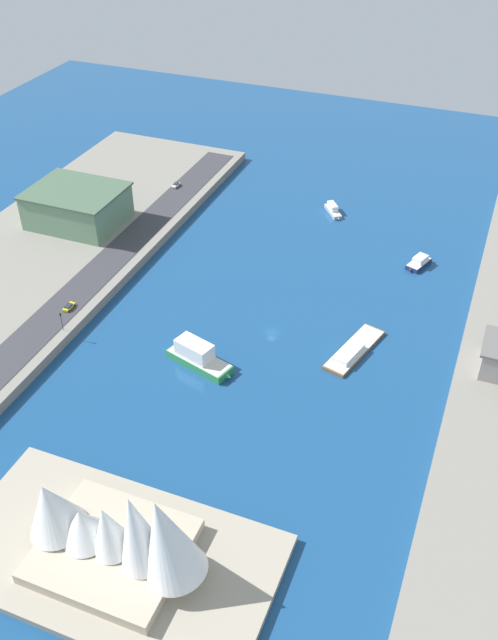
# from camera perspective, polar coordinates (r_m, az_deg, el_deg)

# --- Properties ---
(ground_plane) EXTENTS (440.00, 440.00, 0.00)m
(ground_plane) POSITION_cam_1_polar(r_m,az_deg,el_deg) (224.63, 1.86, -1.01)
(ground_plane) COLOR navy
(quay_east) EXTENTS (70.00, 240.00, 3.36)m
(quay_east) POSITION_cam_1_polar(r_m,az_deg,el_deg) (263.29, -17.40, 3.90)
(quay_east) COLOR gray
(quay_east) RESTS_ON ground_plane
(peninsula_point) EXTENTS (73.82, 40.14, 2.00)m
(peninsula_point) POSITION_cam_1_polar(r_m,az_deg,el_deg) (169.01, -10.96, -18.42)
(peninsula_point) COLOR #A89E89
(peninsula_point) RESTS_ON ground_plane
(road_strip) EXTENTS (12.80, 228.00, 0.15)m
(road_strip) POSITION_cam_1_polar(r_m,az_deg,el_deg) (248.81, -12.84, 3.16)
(road_strip) COLOR #38383D
(road_strip) RESTS_ON quay_east
(patrol_launch_navy) EXTENTS (8.24, 12.30, 3.71)m
(patrol_launch_navy) POSITION_cam_1_polar(r_m,az_deg,el_deg) (263.44, 13.67, 4.58)
(patrol_launch_navy) COLOR #1E284C
(patrol_launch_navy) RESTS_ON ground_plane
(barge_flat_brown) EXTENTS (13.93, 27.58, 2.83)m
(barge_flat_brown) POSITION_cam_1_polar(r_m,az_deg,el_deg) (218.18, 8.44, -2.47)
(barge_flat_brown) COLOR brown
(barge_flat_brown) RESTS_ON ground_plane
(yacht_sleek_gray) EXTENTS (9.86, 11.86, 3.74)m
(yacht_sleek_gray) POSITION_cam_1_polar(r_m,az_deg,el_deg) (293.03, 6.85, 8.91)
(yacht_sleek_gray) COLOR #999EA3
(yacht_sleek_gray) RESTS_ON ground_plane
(ferry_green_doubledeck) EXTENTS (23.28, 12.72, 7.63)m
(ferry_green_doubledeck) POSITION_cam_1_polar(r_m,az_deg,el_deg) (211.20, -4.21, -2.94)
(ferry_green_doubledeck) COLOR #2D8C4C
(ferry_green_doubledeck) RESTS_ON ground_plane
(terminal_long_green) EXTENTS (35.18, 28.56, 13.89)m
(terminal_long_green) POSITION_cam_1_polar(r_m,az_deg,el_deg) (282.69, -13.81, 9.00)
(terminal_long_green) COLOR slate
(terminal_long_green) RESTS_ON quay_east
(van_white) EXTENTS (2.02, 4.83, 1.53)m
(van_white) POSITION_cam_1_polar(r_m,az_deg,el_deg) (306.37, -5.97, 10.89)
(van_white) COLOR black
(van_white) RESTS_ON road_strip
(taxi_yellow_cab) EXTENTS (2.14, 4.95, 1.38)m
(taxi_yellow_cab) POSITION_cam_1_polar(r_m,az_deg,el_deg) (236.10, -14.46, 1.07)
(taxi_yellow_cab) COLOR black
(taxi_yellow_cab) RESTS_ON road_strip
(traffic_light_waterfront) EXTENTS (0.36, 0.36, 6.50)m
(traffic_light_waterfront) POSITION_cam_1_polar(r_m,az_deg,el_deg) (225.15, -15.05, 0.09)
(traffic_light_waterfront) COLOR black
(traffic_light_waterfront) RESTS_ON quay_east
(opera_landmark) EXTENTS (45.15, 28.34, 25.06)m
(opera_landmark) POSITION_cam_1_polar(r_m,az_deg,el_deg) (159.80, -10.67, -16.60)
(opera_landmark) COLOR #BCAD93
(opera_landmark) RESTS_ON peninsula_point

